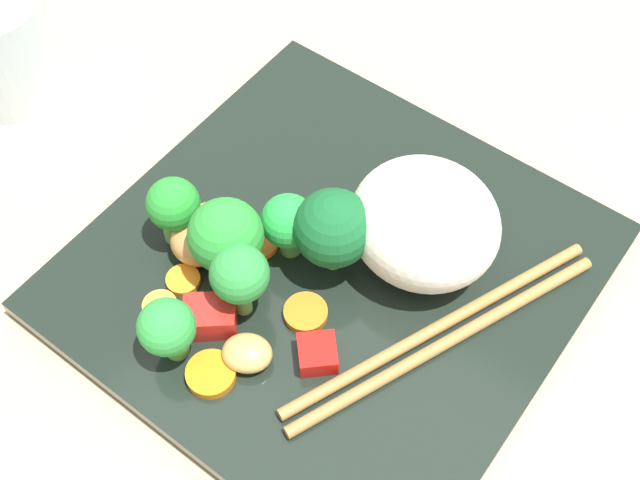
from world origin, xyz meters
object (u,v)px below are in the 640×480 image
Objects in this scene: broccoli_floret_2 at (173,206)px; chopstick_pair at (441,336)px; drinking_glass at (3,49)px; carrot_slice_5 at (212,223)px; rice_mound at (424,223)px; square_plate at (332,270)px.

broccoli_floret_2 is 17.85cm from chopstick_pair.
drinking_glass is (0.50, -36.81, 2.19)cm from chopstick_pair.
carrot_slice_5 is 16.19cm from chopstick_pair.
drinking_glass is at bearing 113.12° from chopstick_pair.
carrot_slice_5 and chopstick_pair have the same top height.
broccoli_floret_2 is at bearing -58.55° from rice_mound.
rice_mound is 1.13× the size of drinking_glass.
rice_mound is 13.67cm from carrot_slice_5.
chopstick_pair is (0.39, 8.23, 1.12)cm from square_plate.
rice_mound is 3.06× the size of carrot_slice_5.
square_plate is 28.79cm from drinking_glass.
drinking_glass reaches higher than square_plate.
drinking_glass is at bearing -94.04° from carrot_slice_5.
rice_mound is at bearing 98.12° from drinking_glass.
broccoli_floret_2 is 19.89cm from drinking_glass.
broccoli_floret_2 is at bearing 124.73° from chopstick_pair.
drinking_glass reaches higher than carrot_slice_5.
chopstick_pair is at bearing 102.39° from broccoli_floret_2.
carrot_slice_5 is 20.92cm from drinking_glass.
drinking_glass is at bearing -99.49° from broccoli_floret_2.
rice_mound reaches higher than drinking_glass.
rice_mound is 32.91cm from drinking_glass.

